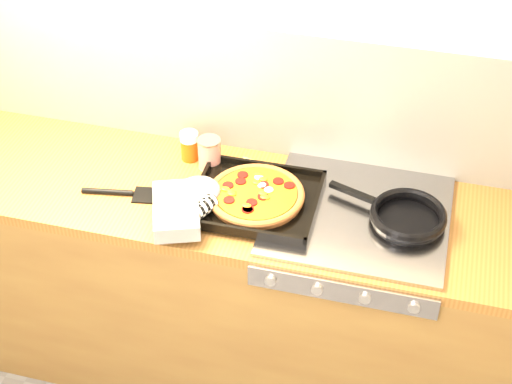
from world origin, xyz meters
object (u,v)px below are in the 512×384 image
(pizza_on_tray, at_px, (234,199))
(frying_pan, at_px, (406,216))
(juice_glass, at_px, (189,146))
(tomato_can, at_px, (210,153))

(pizza_on_tray, relative_size, frying_pan, 1.26)
(pizza_on_tray, xyz_separation_m, juice_glass, (-0.24, 0.23, 0.01))
(pizza_on_tray, distance_m, juice_glass, 0.33)
(pizza_on_tray, distance_m, frying_pan, 0.57)
(pizza_on_tray, relative_size, tomato_can, 4.70)
(pizza_on_tray, bearing_deg, juice_glass, 135.41)
(frying_pan, bearing_deg, juice_glass, 168.19)
(pizza_on_tray, relative_size, juice_glass, 4.99)
(juice_glass, bearing_deg, tomato_can, -18.30)
(pizza_on_tray, bearing_deg, tomato_can, 126.45)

